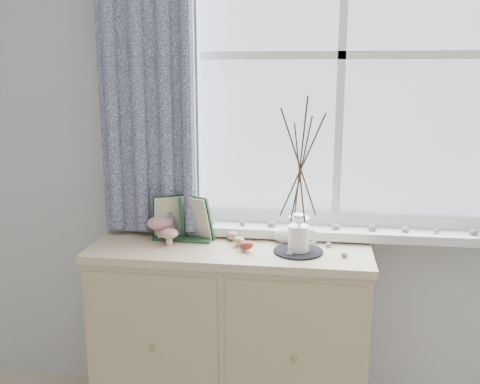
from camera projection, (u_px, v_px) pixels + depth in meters
The scene contains 8 objects.
sideboard at pixel (230, 336), 2.39m from camera, with size 1.20×0.45×0.85m.
botanical_book at pixel (181, 218), 2.33m from camera, with size 0.30×0.13×0.21m, color #214425, non-canonical shape.
toadstool_cluster at pixel (162, 226), 2.35m from camera, with size 0.16×0.17×0.11m.
wooden_eggs at pixel (239, 240), 2.29m from camera, with size 0.13×0.17×0.06m.
songbird_figurine at pixel (286, 235), 2.33m from camera, with size 0.14×0.06×0.07m, color white, non-canonical shape.
crocheted_doily at pixel (298, 251), 2.22m from camera, with size 0.21×0.21×0.01m, color black.
twig_pitcher at pixel (301, 163), 2.13m from camera, with size 0.28×0.28×0.65m.
sideboard_pebbles at pixel (307, 247), 2.26m from camera, with size 0.33×0.23×0.02m.
Camera 1 is at (0.20, -0.41, 1.59)m, focal length 40.00 mm.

